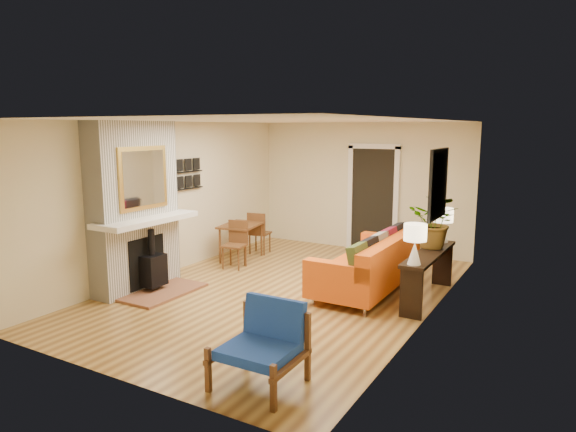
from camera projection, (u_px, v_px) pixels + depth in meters
name	position (u px, v px, depth m)	size (l,w,h in m)	color
room_shell	(380.00, 195.00, 9.68)	(6.50, 6.50, 6.50)	#B88F46
fireplace	(136.00, 211.00, 7.86)	(1.09, 1.68, 2.60)	white
sofa	(372.00, 265.00, 7.93)	(1.02, 2.35, 0.93)	silver
ottoman	(341.00, 277.00, 7.94)	(0.93, 0.93, 0.37)	silver
blue_chair	(265.00, 339.00, 5.05)	(0.79, 0.77, 0.81)	brown
dining_table	(244.00, 231.00, 9.73)	(0.85, 1.60, 0.84)	brown
console_table	(429.00, 262.00, 7.43)	(0.34, 1.85, 0.72)	black
lamp_near	(415.00, 239.00, 6.68)	(0.30, 0.30, 0.54)	white
lamp_far	(443.00, 221.00, 7.99)	(0.30, 0.30, 0.54)	white
houseplant	(435.00, 221.00, 7.59)	(0.72, 0.63, 0.80)	#1E5919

